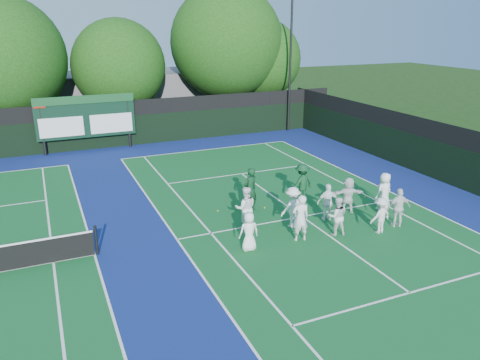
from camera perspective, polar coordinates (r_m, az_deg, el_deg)
name	(u,v)px	position (r m, az deg, el deg)	size (l,w,h in m)	color
ground	(315,226)	(19.28, 9.09, -5.54)	(120.00, 120.00, 0.00)	#17340E
court_apron	(164,242)	(17.94, -9.28, -7.48)	(34.00, 32.00, 0.01)	navy
near_court	(302,217)	(20.05, 7.57, -4.45)	(11.05, 23.85, 0.01)	#125825
back_fence	(103,128)	(31.59, -16.39, 6.15)	(34.00, 0.08, 3.00)	black
divider_fence_right	(463,162)	(25.27, 25.53, 2.00)	(0.08, 32.00, 3.00)	black
scoreboard	(86,117)	(30.92, -18.29, 7.29)	(6.00, 0.21, 3.55)	black
clubhouse	(138,96)	(39.88, -12.33, 9.93)	(18.00, 6.00, 4.00)	slate
light_pole_right	(291,44)	(34.95, 6.22, 16.14)	(1.20, 0.30, 10.12)	black
tree_b	(4,62)	(34.39, -26.82, 12.72)	(8.10, 8.10, 9.64)	black
tree_c	(121,68)	(34.88, -14.32, 13.09)	(6.48, 6.48, 8.14)	black
tree_d	(228,45)	(37.03, -1.46, 16.09)	(8.48, 8.48, 10.57)	black
tree_e	(262,61)	(38.30, 2.74, 14.30)	(6.23, 6.23, 8.14)	black
tennis_ball_0	(244,241)	(17.74, 0.52, -7.40)	(0.07, 0.07, 0.07)	#AAC417
tennis_ball_3	(218,211)	(20.43, -2.72, -3.77)	(0.07, 0.07, 0.07)	#AAC417
tennis_ball_4	(264,208)	(20.77, 3.00, -3.39)	(0.07, 0.07, 0.07)	#AAC417
tennis_ball_5	(365,197)	(22.81, 14.98, -1.96)	(0.07, 0.07, 0.07)	#AAC417
player_front_0	(249,232)	(16.82, 1.10, -6.30)	(0.72, 0.47, 1.47)	white
player_front_1	(301,218)	(17.63, 7.39, -4.61)	(0.66, 0.44, 1.82)	white
player_front_2	(337,216)	(18.39, 11.72, -4.33)	(0.75, 0.58, 1.54)	white
player_front_3	(380,215)	(18.99, 16.74, -4.14)	(0.94, 0.54, 1.46)	silver
player_front_4	(399,208)	(19.72, 18.79, -3.22)	(0.95, 0.40, 1.62)	silver
player_back_0	(246,208)	(18.46, 0.68, -3.44)	(0.86, 0.67, 1.76)	white
player_back_1	(292,207)	(18.82, 6.41, -3.28)	(1.07, 0.62, 1.66)	white
player_back_2	(328,202)	(19.62, 10.66, -2.67)	(0.93, 0.39, 1.59)	white
player_back_3	(348,195)	(20.58, 13.03, -1.80)	(1.48, 0.47, 1.60)	silver
player_back_4	(384,192)	(21.27, 17.17, -1.35)	(0.82, 0.54, 1.69)	white
coach_left	(250,190)	(20.17, 1.26, -1.18)	(0.71, 0.47, 1.96)	#0D321A
coach_right	(302,183)	(21.38, 7.56, -0.37)	(1.17, 0.67, 1.81)	#103D1F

